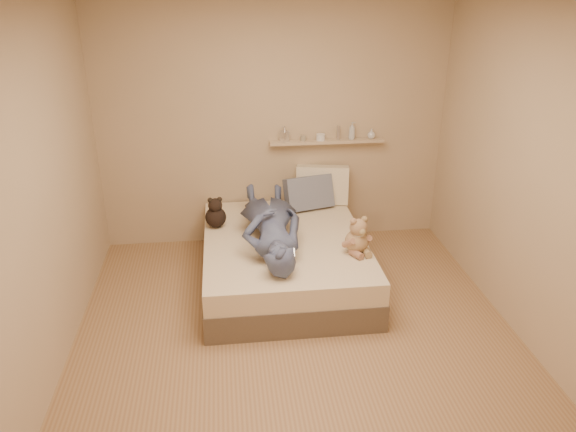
{
  "coord_description": "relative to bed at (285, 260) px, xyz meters",
  "views": [
    {
      "loc": [
        -0.52,
        -3.73,
        2.75
      ],
      "look_at": [
        0.0,
        0.65,
        0.8
      ],
      "focal_mm": 35.0,
      "sensor_mm": 36.0,
      "label": 1
    }
  ],
  "objects": [
    {
      "name": "shelf_bottles",
      "position": [
        0.58,
        0.91,
        0.96
      ],
      "size": [
        1.02,
        0.1,
        0.18
      ],
      "color": "silver",
      "rests_on": "wall_shelf"
    },
    {
      "name": "wall_shelf",
      "position": [
        0.55,
        0.91,
        0.88
      ],
      "size": [
        1.2,
        0.12,
        0.03
      ],
      "primitive_type": "cube",
      "color": "tan",
      "rests_on": "wall_back"
    },
    {
      "name": "pillow_cream",
      "position": [
        0.5,
        0.83,
        0.43
      ],
      "size": [
        0.58,
        0.31,
        0.42
      ],
      "primitive_type": "cube",
      "rotation": [
        -0.12,
        0.0,
        -0.19
      ],
      "color": "beige",
      "rests_on": "bed"
    },
    {
      "name": "bed",
      "position": [
        0.0,
        0.0,
        0.0
      ],
      "size": [
        1.5,
        1.9,
        0.45
      ],
      "color": "brown",
      "rests_on": "floor"
    },
    {
      "name": "dark_plush",
      "position": [
        -0.63,
        0.33,
        0.36
      ],
      "size": [
        0.2,
        0.2,
        0.31
      ],
      "color": "black",
      "rests_on": "bed"
    },
    {
      "name": "person",
      "position": [
        -0.13,
        -0.05,
        0.41
      ],
      "size": [
        0.57,
        1.52,
        0.36
      ],
      "primitive_type": "imported",
      "rotation": [
        0.0,
        0.0,
        3.16
      ],
      "color": "#46526E",
      "rests_on": "bed"
    },
    {
      "name": "room",
      "position": [
        0.0,
        -0.93,
        1.08
      ],
      "size": [
        3.8,
        3.8,
        3.8
      ],
      "color": "#97754E",
      "rests_on": "ground"
    },
    {
      "name": "game_console",
      "position": [
        -0.07,
        -0.59,
        0.39
      ],
      "size": [
        0.19,
        0.09,
        0.06
      ],
      "color": "silver",
      "rests_on": "bed"
    },
    {
      "name": "pillow_grey",
      "position": [
        0.33,
        0.69,
        0.4
      ],
      "size": [
        0.55,
        0.36,
        0.37
      ],
      "primitive_type": "cube",
      "rotation": [
        -0.32,
        0.0,
        0.27
      ],
      "color": "slate",
      "rests_on": "bed"
    },
    {
      "name": "teddy_bear",
      "position": [
        0.61,
        -0.36,
        0.37
      ],
      "size": [
        0.28,
        0.28,
        0.35
      ],
      "color": "tan",
      "rests_on": "bed"
    }
  ]
}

